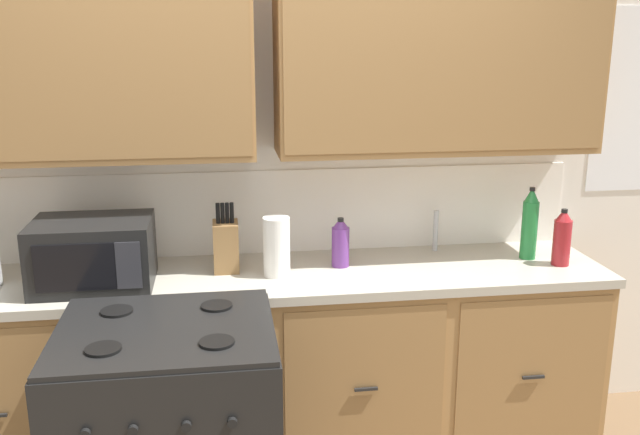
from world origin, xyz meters
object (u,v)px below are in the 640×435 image
microwave (93,253)px  bottle_green (530,224)px  paper_towel_roll (277,247)px  bottle_violet (340,243)px  knife_block (226,245)px  bottle_red (562,238)px

microwave → bottle_green: size_ratio=1.42×
paper_towel_roll → bottle_green: size_ratio=0.77×
bottle_green → microwave: bearing=-177.3°
bottle_violet → knife_block: bearing=178.3°
knife_block → paper_towel_roll: knife_block is taller
paper_towel_roll → bottle_green: bottle_green is taller
microwave → paper_towel_roll: size_ratio=1.85×
bottle_green → bottle_violet: bearing=179.3°
knife_block → bottle_violet: knife_block is taller
microwave → bottle_violet: (1.06, 0.10, -0.03)m
microwave → bottle_violet: bearing=5.6°
bottle_violet → bottle_red: bearing=-7.1°
paper_towel_roll → bottle_violet: paper_towel_roll is taller
knife_block → paper_towel_roll: bearing=-24.8°
paper_towel_roll → bottle_violet: size_ratio=1.16×
knife_block → paper_towel_roll: 0.24m
bottle_red → paper_towel_roll: bearing=178.3°
bottle_red → knife_block: bearing=174.7°
knife_block → paper_towel_roll: (0.22, -0.10, 0.01)m
paper_towel_roll → knife_block: bearing=155.2°
bottle_green → bottle_violet: size_ratio=1.51×
microwave → paper_towel_roll: 0.76m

